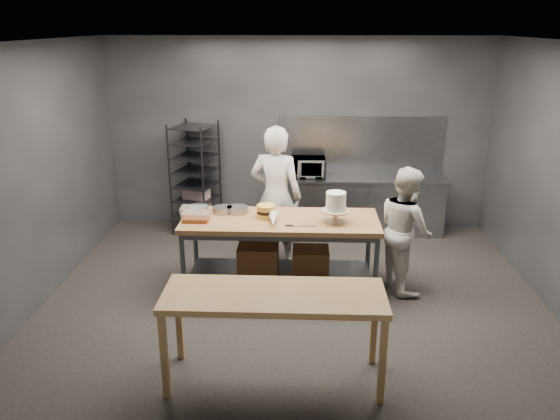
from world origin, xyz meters
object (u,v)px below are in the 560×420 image
chef_right (405,229)px  frosted_cake_stand (336,204)px  near_counter (274,302)px  speed_rack (196,179)px  microwave (308,167)px  chef_behind (276,197)px  work_table (280,245)px  layer_cake (266,211)px

chef_right → frosted_cake_stand: size_ratio=4.15×
chef_right → near_counter: bearing=124.2°
speed_rack → microwave: bearing=2.6°
near_counter → microwave: size_ratio=3.69×
chef_behind → microwave: size_ratio=3.56×
near_counter → microwave: (0.32, 3.90, 0.24)m
chef_behind → frosted_cake_stand: size_ratio=5.12×
chef_right → speed_rack: bearing=39.6°
work_table → frosted_cake_stand: 0.89m
microwave → chef_right: bearing=-58.6°
frosted_cake_stand → work_table: bearing=170.9°
speed_rack → chef_behind: (1.32, -1.18, 0.11)m
microwave → layer_cake: (-0.52, -1.97, -0.05)m
frosted_cake_stand → chef_right: bearing=10.8°
near_counter → speed_rack: speed_rack is taller
speed_rack → layer_cake: 2.26m
near_counter → speed_rack: bearing=110.5°
near_counter → frosted_cake_stand: size_ratio=5.31×
work_table → layer_cake: layer_cake is taller
microwave → layer_cake: size_ratio=2.38×
chef_right → work_table: bearing=74.2°
speed_rack → layer_cake: (1.23, -1.89, 0.14)m
near_counter → frosted_cake_stand: (0.64, 1.79, 0.34)m
speed_rack → microwave: speed_rack is taller
chef_behind → frosted_cake_stand: (0.75, -0.85, 0.19)m
work_table → frosted_cake_stand: (0.66, -0.11, 0.58)m
chef_right → layer_cake: (-1.71, -0.03, 0.22)m
chef_right → layer_cake: bearing=72.8°
speed_rack → chef_behind: size_ratio=0.91×
work_table → chef_behind: 0.84m
work_table → layer_cake: 0.46m
speed_rack → chef_behind: chef_behind is taller
layer_cake → chef_right: bearing=0.9°
chef_right → frosted_cake_stand: chef_right is taller
frosted_cake_stand → layer_cake: bearing=170.5°
chef_behind → frosted_cake_stand: chef_behind is taller
chef_behind → speed_rack: bearing=-29.1°
work_table → chef_right: size_ratio=1.53×
chef_right → layer_cake: chef_right is taller
frosted_cake_stand → layer_cake: frosted_cake_stand is taller
microwave → layer_cake: bearing=-104.8°
chef_behind → microwave: bearing=-96.2°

